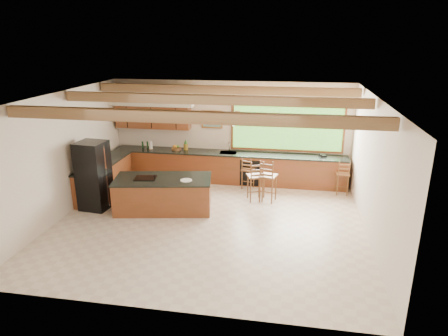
# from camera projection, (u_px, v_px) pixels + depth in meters

# --- Properties ---
(ground) EXTENTS (7.20, 7.20, 0.00)m
(ground) POSITION_uv_depth(u_px,v_px,m) (209.00, 223.00, 9.51)
(ground) COLOR beige
(ground) RESTS_ON ground
(room_shell) EXTENTS (7.27, 6.54, 3.02)m
(room_shell) POSITION_uv_depth(u_px,v_px,m) (206.00, 126.00, 9.45)
(room_shell) COLOR beige
(room_shell) RESTS_ON ground
(counter_run) EXTENTS (7.12, 3.10, 1.25)m
(counter_run) POSITION_uv_depth(u_px,v_px,m) (199.00, 170.00, 11.85)
(counter_run) COLOR brown
(counter_run) RESTS_ON ground
(island) EXTENTS (2.58, 1.54, 0.86)m
(island) POSITION_uv_depth(u_px,v_px,m) (163.00, 194.00, 10.14)
(island) COLOR brown
(island) RESTS_ON ground
(refrigerator) EXTENTS (0.75, 0.73, 1.76)m
(refrigerator) POSITION_uv_depth(u_px,v_px,m) (94.00, 176.00, 10.09)
(refrigerator) COLOR black
(refrigerator) RESTS_ON ground
(bar_stool_a) EXTENTS (0.52, 0.52, 1.14)m
(bar_stool_a) POSITION_uv_depth(u_px,v_px,m) (255.00, 177.00, 10.59)
(bar_stool_a) COLOR brown
(bar_stool_a) RESTS_ON ground
(bar_stool_b) EXTENTS (0.40, 0.40, 0.95)m
(bar_stool_b) POSITION_uv_depth(u_px,v_px,m) (248.00, 171.00, 11.47)
(bar_stool_b) COLOR brown
(bar_stool_b) RESTS_ON ground
(bar_stool_c) EXTENTS (0.52, 0.52, 1.18)m
(bar_stool_c) POSITION_uv_depth(u_px,v_px,m) (268.00, 177.00, 10.52)
(bar_stool_c) COLOR brown
(bar_stool_c) RESTS_ON ground
(bar_stool_d) EXTENTS (0.37, 0.37, 1.00)m
(bar_stool_d) POSITION_uv_depth(u_px,v_px,m) (343.00, 175.00, 11.04)
(bar_stool_d) COLOR brown
(bar_stool_d) RESTS_ON ground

